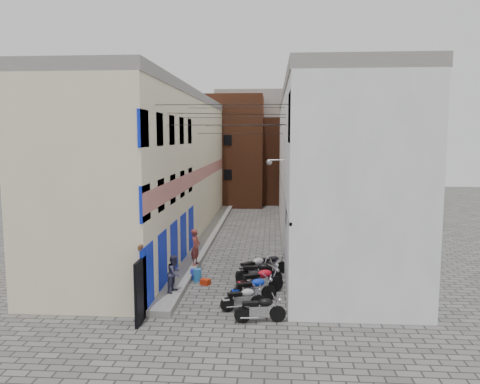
% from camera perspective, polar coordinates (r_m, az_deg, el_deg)
% --- Properties ---
extents(ground, '(90.00, 90.00, 0.00)m').
position_cam_1_polar(ground, '(16.84, -2.96, -15.28)').
color(ground, '#4F4D4B').
rests_on(ground, ground).
extents(plinth, '(0.90, 26.00, 0.25)m').
position_cam_1_polar(plinth, '(29.43, -3.84, -5.38)').
color(plinth, slate).
rests_on(plinth, ground).
extents(building_left, '(5.10, 27.00, 9.00)m').
position_cam_1_polar(building_left, '(29.32, -9.61, 3.13)').
color(building_left, beige).
rests_on(building_left, ground).
extents(building_right, '(5.94, 26.00, 9.00)m').
position_cam_1_polar(building_right, '(28.70, 10.18, 3.05)').
color(building_right, silver).
rests_on(building_right, ground).
extents(building_far_brick_left, '(6.00, 6.00, 10.00)m').
position_cam_1_polar(building_far_brick_left, '(43.68, -1.12, 5.06)').
color(building_far_brick_left, brown).
rests_on(building_far_brick_left, ground).
extents(building_far_brick_right, '(5.00, 6.00, 8.00)m').
position_cam_1_polar(building_far_brick_right, '(45.56, 5.40, 3.84)').
color(building_far_brick_right, brown).
rests_on(building_far_brick_right, ground).
extents(building_far_concrete, '(8.00, 5.00, 11.00)m').
position_cam_1_polar(building_far_concrete, '(49.53, 1.82, 5.84)').
color(building_far_concrete, slate).
rests_on(building_far_concrete, ground).
extents(far_shopfront, '(2.00, 0.30, 2.40)m').
position_cam_1_polar(far_shopfront, '(41.05, 1.32, -0.38)').
color(far_shopfront, black).
rests_on(far_shopfront, ground).
extents(overhead_wires, '(5.80, 13.02, 1.32)m').
position_cam_1_polar(overhead_wires, '(23.22, -0.74, 8.76)').
color(overhead_wires, black).
rests_on(overhead_wires, ground).
extents(motorcycle_a, '(1.84, 0.81, 1.03)m').
position_cam_1_polar(motorcycle_a, '(16.44, 2.46, -13.92)').
color(motorcycle_a, black).
rests_on(motorcycle_a, ground).
extents(motorcycle_b, '(1.77, 1.02, 0.98)m').
position_cam_1_polar(motorcycle_b, '(17.48, 0.36, -12.72)').
color(motorcycle_b, '#A3A2A6').
rests_on(motorcycle_b, ground).
extents(motorcycle_c, '(1.97, 1.17, 1.09)m').
position_cam_1_polar(motorcycle_c, '(18.32, 1.60, -11.61)').
color(motorcycle_c, '#0C2CBE').
rests_on(motorcycle_c, ground).
extents(motorcycle_d, '(2.14, 1.49, 1.19)m').
position_cam_1_polar(motorcycle_d, '(19.17, 2.43, -10.60)').
color(motorcycle_d, red).
rests_on(motorcycle_d, ground).
extents(motorcycle_e, '(2.08, 0.87, 1.17)m').
position_cam_1_polar(motorcycle_e, '(20.25, 2.34, -9.68)').
color(motorcycle_e, black).
rests_on(motorcycle_e, ground).
extents(motorcycle_f, '(1.93, 1.79, 1.16)m').
position_cam_1_polar(motorcycle_f, '(21.01, 1.77, -9.08)').
color(motorcycle_f, '#A7A7AC').
rests_on(motorcycle_f, ground).
extents(motorcycle_g, '(1.74, 0.67, 0.99)m').
position_cam_1_polar(motorcycle_g, '(22.00, 3.65, -8.60)').
color(motorcycle_g, black).
rests_on(motorcycle_g, ground).
extents(person_a, '(0.53, 0.70, 1.72)m').
position_cam_1_polar(person_a, '(22.41, -5.44, -6.69)').
color(person_a, brown).
rests_on(person_a, plinth).
extents(person_b, '(0.74, 0.85, 1.47)m').
position_cam_1_polar(person_b, '(18.78, -8.00, -9.79)').
color(person_b, '#363550').
rests_on(person_b, plinth).
extents(water_jug_near, '(0.45, 0.45, 0.57)m').
position_cam_1_polar(water_jug_near, '(20.88, -5.23, -10.06)').
color(water_jug_near, blue).
rests_on(water_jug_near, ground).
extents(water_jug_far, '(0.32, 0.32, 0.46)m').
position_cam_1_polar(water_jug_far, '(21.23, -5.66, -9.92)').
color(water_jug_far, blue).
rests_on(water_jug_far, ground).
extents(red_crate, '(0.48, 0.43, 0.25)m').
position_cam_1_polar(red_crate, '(20.46, -4.25, -10.87)').
color(red_crate, '#B0270C').
rests_on(red_crate, ground).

